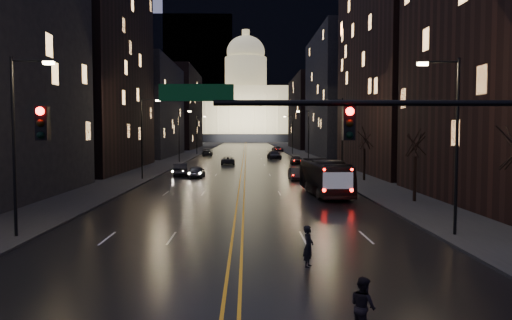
{
  "coord_description": "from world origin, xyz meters",
  "views": [
    {
      "loc": [
        0.48,
        -14.75,
        5.37
      ],
      "look_at": [
        0.98,
        12.19,
        3.81
      ],
      "focal_mm": 35.0,
      "sensor_mm": 36.0,
      "label": 1
    }
  ],
  "objects_px": {
    "oncoming_car_b": "(180,169)",
    "pedestrian_a": "(308,246)",
    "oncoming_car_a": "(196,172)",
    "traffic_signal": "(429,140)",
    "receding_car_a": "(296,174)",
    "pedestrian_b": "(363,306)",
    "bus": "(325,177)"
  },
  "relations": [
    {
      "from": "oncoming_car_b",
      "to": "pedestrian_a",
      "type": "relative_size",
      "value": 2.79
    },
    {
      "from": "oncoming_car_a",
      "to": "pedestrian_a",
      "type": "distance_m",
      "value": 38.83
    },
    {
      "from": "traffic_signal",
      "to": "receding_car_a",
      "type": "height_order",
      "value": "traffic_signal"
    },
    {
      "from": "receding_car_a",
      "to": "pedestrian_b",
      "type": "xyz_separation_m",
      "value": [
        -2.38,
        -41.6,
        0.12
      ]
    },
    {
      "from": "traffic_signal",
      "to": "receding_car_a",
      "type": "xyz_separation_m",
      "value": [
        -0.0,
        39.61,
        -4.43
      ]
    },
    {
      "from": "pedestrian_a",
      "to": "pedestrian_b",
      "type": "height_order",
      "value": "pedestrian_a"
    },
    {
      "from": "oncoming_car_a",
      "to": "receding_car_a",
      "type": "xyz_separation_m",
      "value": [
        11.23,
        -2.96,
        -0.03
      ]
    },
    {
      "from": "bus",
      "to": "oncoming_car_a",
      "type": "distance_m",
      "value": 19.92
    },
    {
      "from": "traffic_signal",
      "to": "bus",
      "type": "distance_m",
      "value": 27.26
    },
    {
      "from": "traffic_signal",
      "to": "pedestrian_a",
      "type": "height_order",
      "value": "traffic_signal"
    },
    {
      "from": "traffic_signal",
      "to": "bus",
      "type": "height_order",
      "value": "traffic_signal"
    },
    {
      "from": "oncoming_car_a",
      "to": "pedestrian_a",
      "type": "bearing_deg",
      "value": 105.47
    },
    {
      "from": "oncoming_car_a",
      "to": "traffic_signal",
      "type": "bearing_deg",
      "value": 108.02
    },
    {
      "from": "pedestrian_a",
      "to": "pedestrian_b",
      "type": "bearing_deg",
      "value": -154.36
    },
    {
      "from": "traffic_signal",
      "to": "receding_car_a",
      "type": "distance_m",
      "value": 39.86
    },
    {
      "from": "pedestrian_a",
      "to": "traffic_signal",
      "type": "bearing_deg",
      "value": -126.7
    },
    {
      "from": "oncoming_car_a",
      "to": "pedestrian_b",
      "type": "bearing_deg",
      "value": 104.47
    },
    {
      "from": "traffic_signal",
      "to": "oncoming_car_a",
      "type": "xyz_separation_m",
      "value": [
        -11.23,
        42.57,
        -4.4
      ]
    },
    {
      "from": "oncoming_car_b",
      "to": "bus",
      "type": "bearing_deg",
      "value": 120.78
    },
    {
      "from": "receding_car_a",
      "to": "pedestrian_a",
      "type": "distance_m",
      "value": 35.11
    },
    {
      "from": "bus",
      "to": "oncoming_car_b",
      "type": "height_order",
      "value": "bus"
    },
    {
      "from": "traffic_signal",
      "to": "oncoming_car_b",
      "type": "relative_size",
      "value": 3.73
    },
    {
      "from": "receding_car_a",
      "to": "pedestrian_b",
      "type": "relative_size",
      "value": 2.58
    },
    {
      "from": "bus",
      "to": "pedestrian_a",
      "type": "height_order",
      "value": "bus"
    },
    {
      "from": "oncoming_car_a",
      "to": "receding_car_a",
      "type": "relative_size",
      "value": 1.01
    },
    {
      "from": "traffic_signal",
      "to": "oncoming_car_a",
      "type": "bearing_deg",
      "value": 104.78
    },
    {
      "from": "bus",
      "to": "receding_car_a",
      "type": "xyz_separation_m",
      "value": [
        -1.17,
        12.61,
        -0.81
      ]
    },
    {
      "from": "oncoming_car_b",
      "to": "receding_car_a",
      "type": "xyz_separation_m",
      "value": [
        13.45,
        -5.64,
        -0.09
      ]
    },
    {
      "from": "receding_car_a",
      "to": "pedestrian_b",
      "type": "bearing_deg",
      "value": -96.01
    },
    {
      "from": "bus",
      "to": "oncoming_car_a",
      "type": "bearing_deg",
      "value": 124.8
    },
    {
      "from": "oncoming_car_a",
      "to": "pedestrian_a",
      "type": "height_order",
      "value": "pedestrian_a"
    },
    {
      "from": "pedestrian_a",
      "to": "pedestrian_b",
      "type": "xyz_separation_m",
      "value": [
        0.62,
        -6.62,
        -0.04
      ]
    }
  ]
}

